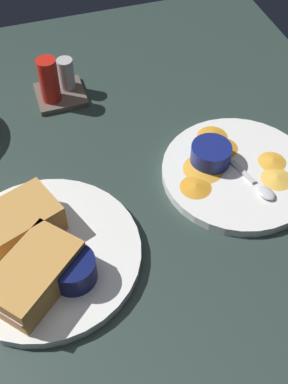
{
  "coord_description": "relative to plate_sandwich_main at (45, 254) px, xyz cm",
  "views": [
    {
      "loc": [
        -3.83,
        -49.71,
        61.24
      ],
      "look_at": [
        11.25,
        -2.84,
        3.0
      ],
      "focal_mm": 46.79,
      "sensor_mm": 36.0,
      "label": 1
    }
  ],
  "objects": [
    {
      "name": "sandwich_half_near",
      "position": [
        -3.31,
        4.07,
        3.2
      ],
      "size": [
        14.89,
        11.78,
        4.8
      ],
      "color": "#C68C42",
      "rests_on": "plate_sandwich_main"
    },
    {
      "name": "spoon_by_gravy_ramekin",
      "position": [
        34.38,
        1.08,
        1.16
      ],
      "size": [
        4.1,
        9.89,
        0.8
      ],
      "color": "silver",
      "rests_on": "plate_chips_companion"
    },
    {
      "name": "sandwich_half_far",
      "position": [
        -1.87,
        -4.9,
        3.2
      ],
      "size": [
        14.79,
        14.28,
        4.8
      ],
      "color": "#C68C42",
      "rests_on": "plate_sandwich_main"
    },
    {
      "name": "ramekin_light_gravy",
      "position": [
        29.24,
        9.18,
        2.59
      ],
      "size": [
        6.58,
        6.58,
        3.31
      ],
      "color": "navy",
      "rests_on": "plate_chips_companion"
    },
    {
      "name": "ground_plane",
      "position": [
        5.24,
        7.88,
        -2.3
      ],
      "size": [
        110.0,
        110.0,
        3.0
      ],
      "primitive_type": "cube",
      "color": "#283833"
    },
    {
      "name": "plantain_chip_scatter",
      "position": [
        31.61,
        7.83,
        1.1
      ],
      "size": [
        19.63,
        18.6,
        0.6
      ],
      "color": "gold",
      "rests_on": "plate_chips_companion"
    },
    {
      "name": "plate_sandwich_main",
      "position": [
        0.0,
        0.0,
        0.0
      ],
      "size": [
        27.62,
        27.62,
        1.6
      ],
      "primitive_type": "cylinder",
      "color": "white",
      "rests_on": "ground_plane"
    },
    {
      "name": "spoon_by_dark_ramekin",
      "position": [
        0.69,
        -0.71,
        1.16
      ],
      "size": [
        5.88,
        9.43,
        0.8
      ],
      "color": "silver",
      "rests_on": "plate_sandwich_main"
    },
    {
      "name": "condiment_caddy",
      "position": [
        9.02,
        34.8,
        2.61
      ],
      "size": [
        9.0,
        9.0,
        9.5
      ],
      "color": "brown",
      "rests_on": "ground_plane"
    },
    {
      "name": "plate_chips_companion",
      "position": [
        32.98,
        6.07,
        0.0
      ],
      "size": [
        24.92,
        24.92,
        1.6
      ],
      "primitive_type": "cylinder",
      "color": "white",
      "rests_on": "ground_plane"
    },
    {
      "name": "ramekin_dark_sauce",
      "position": [
        3.12,
        -5.37,
        2.87
      ],
      "size": [
        6.4,
        6.4,
        3.85
      ],
      "color": "#0C144C",
      "rests_on": "plate_sandwich_main"
    }
  ]
}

